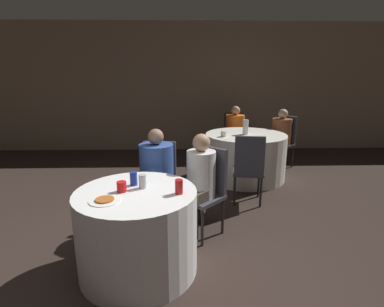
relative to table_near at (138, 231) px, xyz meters
name	(u,v)px	position (x,y,z in m)	size (l,w,h in m)	color
ground_plane	(141,279)	(0.03, -0.15, -0.38)	(16.00, 16.00, 0.00)	#332621
wall_back	(166,88)	(0.03, 4.46, 1.02)	(16.00, 0.06, 2.80)	gray
table_near	(138,231)	(0.00, 0.00, 0.00)	(1.04, 1.04, 0.75)	white
table_far	(245,156)	(1.44, 2.42, 0.00)	(1.33, 1.33, 0.75)	white
chair_near_northeast	(207,184)	(0.66, 0.67, 0.18)	(0.57, 0.57, 0.95)	#383842
chair_near_north	(159,176)	(0.12, 0.93, 0.18)	(0.45, 0.45, 0.95)	#383842
chair_far_northeast	(284,137)	(2.31, 3.08, 0.18)	(0.56, 0.56, 0.95)	#383842
chair_far_north	(234,133)	(1.43, 3.51, 0.18)	(0.41, 0.41, 0.95)	#383842
chair_far_south	(249,165)	(1.26, 1.36, 0.18)	(0.46, 0.46, 0.95)	#383842
person_blue_shirt	(156,178)	(0.10, 0.77, 0.22)	(0.40, 0.53, 1.14)	#282828
person_white_shirt	(196,188)	(0.54, 0.54, 0.18)	(0.44, 0.45, 1.12)	#4C4238
person_floral_shirt	(279,138)	(2.17, 2.97, 0.19)	(0.50, 0.48, 1.09)	#33384C
person_orange_shirt	(235,134)	(1.43, 3.34, 0.20)	(0.37, 0.52, 1.11)	#4C4238
pizza_plate_near	(105,200)	(-0.21, -0.19, 0.38)	(0.25, 0.25, 0.02)	white
soda_can_red	(179,187)	(0.37, -0.06, 0.44)	(0.07, 0.07, 0.12)	red
soda_can_silver	(143,181)	(0.05, 0.08, 0.44)	(0.07, 0.07, 0.12)	silver
soda_can_blue	(134,179)	(-0.04, 0.15, 0.44)	(0.07, 0.07, 0.12)	#1E38A5
cup_near	(122,187)	(-0.11, 0.00, 0.42)	(0.08, 0.08, 0.09)	red
bottle_far	(246,127)	(1.42, 2.41, 0.50)	(0.09, 0.09, 0.24)	silver
cup_far	(223,134)	(1.04, 2.24, 0.42)	(0.08, 0.08, 0.09)	silver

